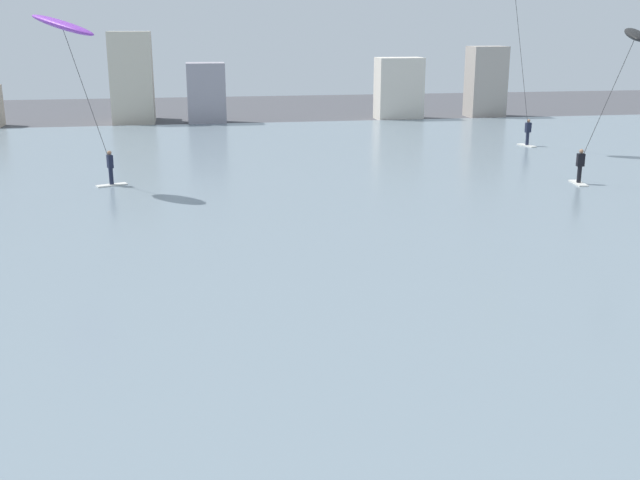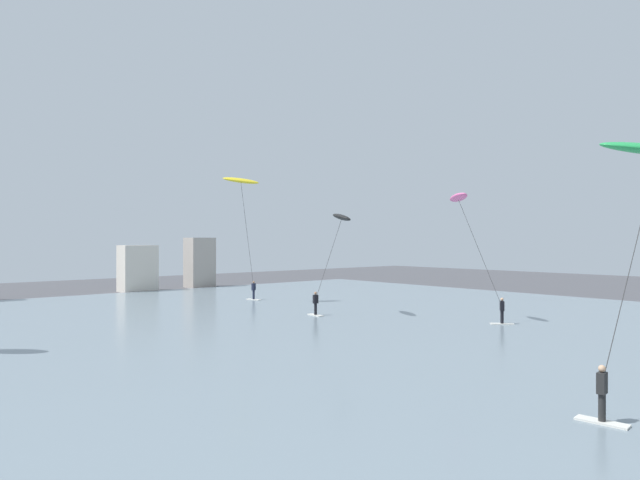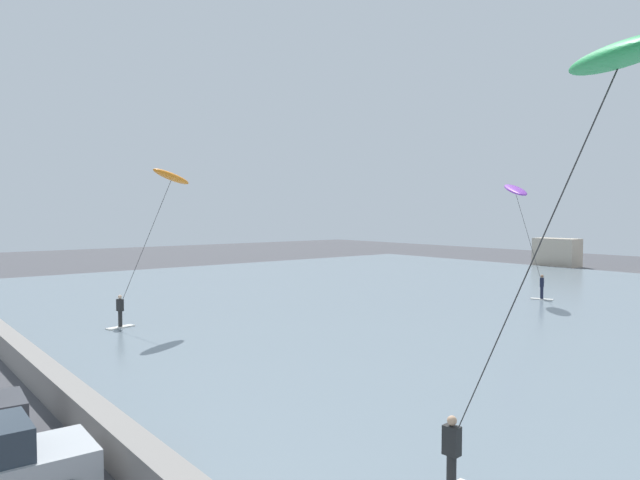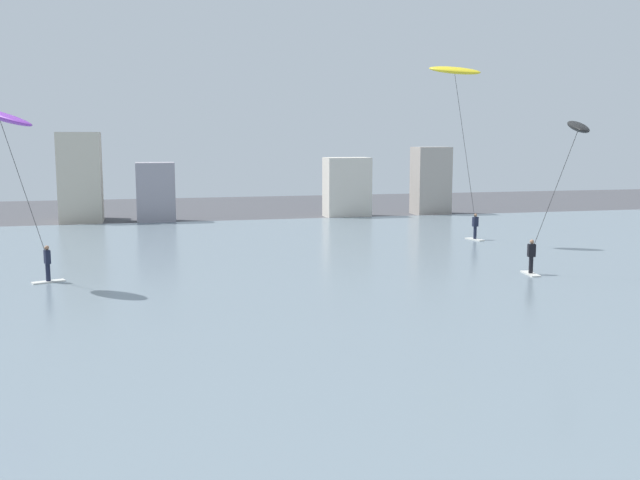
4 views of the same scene
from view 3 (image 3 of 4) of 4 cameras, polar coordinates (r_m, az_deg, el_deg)
name	(u,v)px [view 3 (image 3 of 4)]	position (r m, az deg, el deg)	size (l,w,h in m)	color
seawall_barrier	(104,430)	(15.91, -20.56, -17.17)	(60.00, 0.70, 0.97)	gray
water_bay	(610,321)	(34.84, 26.71, -7.13)	(84.00, 52.00, 0.10)	slate
kitesurfer_orange	(165,194)	(30.58, -15.07, 4.39)	(1.96, 4.67, 8.10)	silver
kitesurfer_green	(601,99)	(10.00, 26.04, 12.43)	(5.20, 3.41, 8.57)	silver
kitesurfer_purple	(517,197)	(40.42, 18.90, 4.04)	(3.93, 3.36, 7.89)	silver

